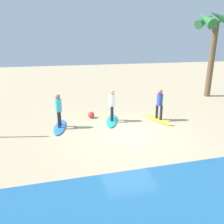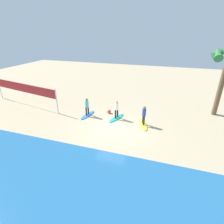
{
  "view_description": "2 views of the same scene",
  "coord_description": "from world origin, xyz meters",
  "px_view_note": "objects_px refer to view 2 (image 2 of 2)",
  "views": [
    {
      "loc": [
        3.16,
        9.31,
        4.27
      ],
      "look_at": [
        0.45,
        -1.28,
        0.74
      ],
      "focal_mm": 36.44,
      "sensor_mm": 36.0,
      "label": 1
    },
    {
      "loc": [
        -3.74,
        11.82,
        7.26
      ],
      "look_at": [
        0.38,
        -0.88,
        1.09
      ],
      "focal_mm": 28.11,
      "sensor_mm": 36.0,
      "label": 2
    }
  ],
  "objects_px": {
    "surfer_teal": "(117,108)",
    "surfer_blue": "(87,105)",
    "beach_ball": "(109,111)",
    "surfer_yellow": "(144,114)",
    "volleyball_net": "(24,89)",
    "surfboard_teal": "(116,118)",
    "surfboard_blue": "(88,115)",
    "surfboard_yellow": "(143,124)"
  },
  "relations": [
    {
      "from": "surfer_yellow",
      "to": "surfboard_teal",
      "type": "xyz_separation_m",
      "value": [
        2.51,
        -0.49,
        -0.99
      ]
    },
    {
      "from": "surfboard_teal",
      "to": "surfer_blue",
      "type": "xyz_separation_m",
      "value": [
        2.77,
        0.26,
        0.99
      ]
    },
    {
      "from": "volleyball_net",
      "to": "beach_ball",
      "type": "height_order",
      "value": "volleyball_net"
    },
    {
      "from": "surfer_yellow",
      "to": "surfboard_blue",
      "type": "distance_m",
      "value": 5.38
    },
    {
      "from": "surfer_yellow",
      "to": "surfboard_teal",
      "type": "relative_size",
      "value": 0.78
    },
    {
      "from": "surfer_teal",
      "to": "surfer_yellow",
      "type": "bearing_deg",
      "value": 169.01
    },
    {
      "from": "surfer_teal",
      "to": "surfer_blue",
      "type": "xyz_separation_m",
      "value": [
        2.77,
        0.26,
        0.0
      ]
    },
    {
      "from": "surfboard_yellow",
      "to": "beach_ball",
      "type": "height_order",
      "value": "beach_ball"
    },
    {
      "from": "surfboard_blue",
      "to": "volleyball_net",
      "type": "xyz_separation_m",
      "value": [
        7.31,
        -0.39,
        1.74
      ]
    },
    {
      "from": "volleyball_net",
      "to": "surfer_blue",
      "type": "bearing_deg",
      "value": 176.96
    },
    {
      "from": "surfer_teal",
      "to": "surfboard_blue",
      "type": "bearing_deg",
      "value": 5.43
    },
    {
      "from": "surfer_yellow",
      "to": "surfer_blue",
      "type": "xyz_separation_m",
      "value": [
        5.28,
        -0.22,
        0.0
      ]
    },
    {
      "from": "surfboard_teal",
      "to": "surfer_teal",
      "type": "bearing_deg",
      "value": 0.0
    },
    {
      "from": "surfer_teal",
      "to": "surfer_blue",
      "type": "relative_size",
      "value": 1.0
    },
    {
      "from": "volleyball_net",
      "to": "beach_ball",
      "type": "bearing_deg",
      "value": -175.45
    },
    {
      "from": "surfer_yellow",
      "to": "surfer_blue",
      "type": "height_order",
      "value": "same"
    },
    {
      "from": "surfboard_yellow",
      "to": "surfboard_blue",
      "type": "bearing_deg",
      "value": -111.74
    },
    {
      "from": "surfboard_teal",
      "to": "surfboard_blue",
      "type": "height_order",
      "value": "same"
    },
    {
      "from": "surfboard_yellow",
      "to": "beach_ball",
      "type": "relative_size",
      "value": 5.78
    },
    {
      "from": "surfboard_teal",
      "to": "surfer_blue",
      "type": "bearing_deg",
      "value": -66.0
    },
    {
      "from": "surfboard_blue",
      "to": "surfer_blue",
      "type": "relative_size",
      "value": 1.28
    },
    {
      "from": "surfer_yellow",
      "to": "surfer_blue",
      "type": "relative_size",
      "value": 1.0
    },
    {
      "from": "surfboard_yellow",
      "to": "surfer_blue",
      "type": "relative_size",
      "value": 1.28
    },
    {
      "from": "surfer_yellow",
      "to": "volleyball_net",
      "type": "relative_size",
      "value": 0.18
    },
    {
      "from": "surfboard_yellow",
      "to": "surfer_blue",
      "type": "distance_m",
      "value": 5.38
    },
    {
      "from": "surfboard_yellow",
      "to": "volleyball_net",
      "type": "xyz_separation_m",
      "value": [
        12.59,
        -0.61,
        1.74
      ]
    },
    {
      "from": "surfboard_yellow",
      "to": "surfer_yellow",
      "type": "bearing_deg",
      "value": -19.31
    },
    {
      "from": "beach_ball",
      "to": "surfer_yellow",
      "type": "bearing_deg",
      "value": 159.18
    },
    {
      "from": "surfer_teal",
      "to": "beach_ball",
      "type": "height_order",
      "value": "surfer_teal"
    },
    {
      "from": "surfboard_teal",
      "to": "surfboard_blue",
      "type": "distance_m",
      "value": 2.79
    },
    {
      "from": "surfer_yellow",
      "to": "surfboard_blue",
      "type": "height_order",
      "value": "surfer_yellow"
    },
    {
      "from": "volleyball_net",
      "to": "surfboard_teal",
      "type": "bearing_deg",
      "value": 179.3
    },
    {
      "from": "surfboard_blue",
      "to": "beach_ball",
      "type": "relative_size",
      "value": 5.78
    },
    {
      "from": "surfer_blue",
      "to": "beach_ball",
      "type": "height_order",
      "value": "surfer_blue"
    },
    {
      "from": "surfboard_yellow",
      "to": "surfer_teal",
      "type": "distance_m",
      "value": 2.74
    },
    {
      "from": "surfboard_yellow",
      "to": "surfer_blue",
      "type": "bearing_deg",
      "value": -111.74
    },
    {
      "from": "surfer_yellow",
      "to": "surfer_teal",
      "type": "relative_size",
      "value": 1.0
    },
    {
      "from": "surfer_blue",
      "to": "volleyball_net",
      "type": "bearing_deg",
      "value": -3.04
    },
    {
      "from": "surfboard_yellow",
      "to": "volleyball_net",
      "type": "distance_m",
      "value": 12.72
    },
    {
      "from": "surfboard_teal",
      "to": "surfboard_blue",
      "type": "relative_size",
      "value": 1.0
    },
    {
      "from": "surfboard_teal",
      "to": "volleyball_net",
      "type": "distance_m",
      "value": 10.23
    },
    {
      "from": "surfboard_blue",
      "to": "beach_ball",
      "type": "xyz_separation_m",
      "value": [
        -1.77,
        -1.11,
        0.14
      ]
    }
  ]
}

